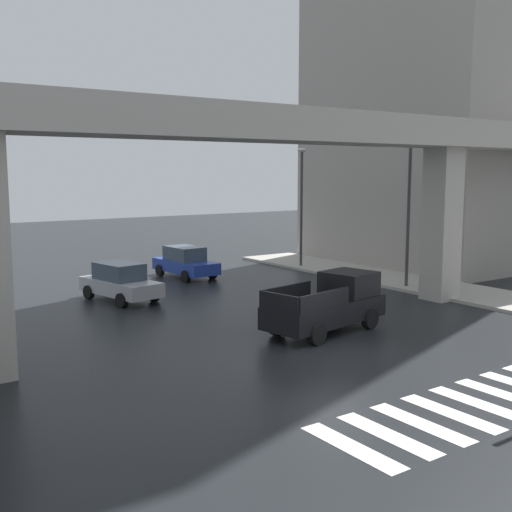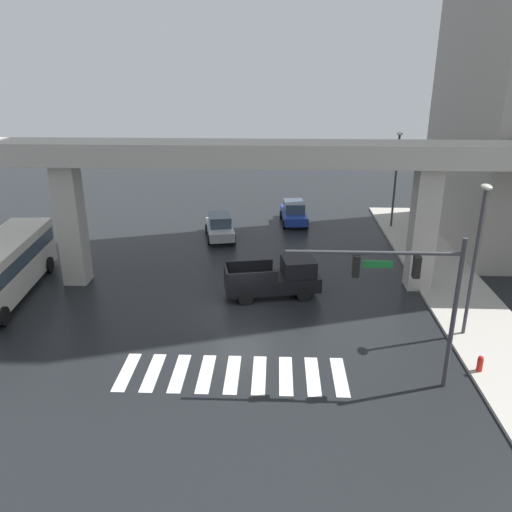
% 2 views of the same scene
% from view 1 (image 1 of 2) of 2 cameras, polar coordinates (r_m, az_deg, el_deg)
% --- Properties ---
extents(ground_plane, '(120.00, 120.00, 0.00)m').
position_cam_1_polar(ground_plane, '(20.73, 7.05, -8.74)').
color(ground_plane, black).
extents(crosswalk_stripes, '(9.35, 2.80, 0.01)m').
position_cam_1_polar(crosswalk_stripes, '(17.25, 19.62, -12.54)').
color(crosswalk_stripes, silver).
rests_on(crosswalk_stripes, ground).
extents(elevated_overpass, '(50.45, 2.48, 8.11)m').
position_cam_1_polar(elevated_overpass, '(22.79, 1.05, 10.51)').
color(elevated_overpass, '#ADA89E').
rests_on(elevated_overpass, ground).
extents(sidewalk_east, '(4.00, 36.00, 0.15)m').
position_cam_1_polar(sidewalk_east, '(30.71, 21.07, -3.66)').
color(sidewalk_east, '#ADA89E').
rests_on(sidewalk_east, ground).
extents(pickup_truck, '(5.37, 2.82, 2.08)m').
position_cam_1_polar(pickup_truck, '(23.31, 6.74, -4.38)').
color(pickup_truck, black).
rests_on(pickup_truck, ground).
extents(sedan_blue, '(2.21, 4.42, 1.72)m').
position_cam_1_polar(sedan_blue, '(35.01, -6.44, -0.55)').
color(sedan_blue, '#1E3899').
rests_on(sedan_blue, ground).
extents(sedan_silver, '(2.56, 4.56, 1.72)m').
position_cam_1_polar(sedan_silver, '(29.25, -12.23, -2.31)').
color(sedan_silver, '#A8AAAF').
rests_on(sedan_silver, ground).
extents(street_lamp_mid_block, '(0.44, 0.70, 7.24)m').
position_cam_1_polar(street_lamp_mid_block, '(31.91, 13.73, 5.16)').
color(street_lamp_mid_block, '#38383D').
rests_on(street_lamp_mid_block, ground).
extents(street_lamp_far_north, '(0.44, 0.70, 7.24)m').
position_cam_1_polar(street_lamp_far_north, '(37.99, 4.16, 5.73)').
color(street_lamp_far_north, '#38383D').
rests_on(street_lamp_far_north, ground).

